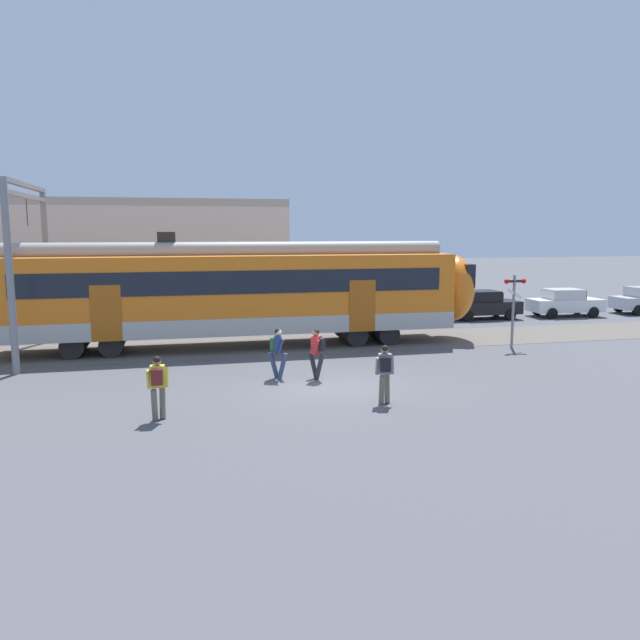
{
  "coord_description": "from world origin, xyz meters",
  "views": [
    {
      "loc": [
        -4.66,
        -18.3,
        4.82
      ],
      "look_at": [
        0.45,
        3.26,
        1.6
      ],
      "focal_mm": 35.0,
      "sensor_mm": 36.0,
      "label": 1
    }
  ],
  "objects": [
    {
      "name": "parked_car_white",
      "position": [
        16.66,
        12.21,
        0.78
      ],
      "size": [
        4.09,
        1.94,
        1.54
      ],
      "color": "silver",
      "rests_on": "ground"
    },
    {
      "name": "commuter_train",
      "position": [
        -10.66,
        7.23,
        2.25
      ],
      "size": [
        38.05,
        3.07,
        4.73
      ],
      "color": "#B2ADA8",
      "rests_on": "ground"
    },
    {
      "name": "pedestrian_yellow",
      "position": [
        -5.11,
        -2.38,
        0.99
      ],
      "size": [
        0.55,
        0.63,
        1.67
      ],
      "color": "#6B6051",
      "rests_on": "ground"
    },
    {
      "name": "ground_plane",
      "position": [
        0.0,
        0.0,
        0.0
      ],
      "size": [
        160.0,
        160.0,
        0.0
      ],
      "primitive_type": "plane",
      "color": "#515156"
    },
    {
      "name": "parked_car_black",
      "position": [
        11.66,
        12.34,
        0.78
      ],
      "size": [
        4.01,
        1.77,
        1.54
      ],
      "color": "black",
      "rests_on": "ground"
    },
    {
      "name": "crossing_signal",
      "position": [
        8.82,
        4.37,
        2.01
      ],
      "size": [
        0.96,
        0.21,
        3.0
      ],
      "color": "gray",
      "rests_on": "ground"
    },
    {
      "name": "pedestrian_grey",
      "position": [
        0.99,
        -2.29,
        0.99
      ],
      "size": [
        0.61,
        0.61,
        1.67
      ],
      "color": "#6B6051",
      "rests_on": "ground"
    },
    {
      "name": "pedestrian_navy",
      "position": [
        -1.43,
        1.32,
        0.99
      ],
      "size": [
        0.62,
        0.59,
        1.67
      ],
      "color": "navy",
      "rests_on": "ground"
    },
    {
      "name": "background_building",
      "position": [
        -8.18,
        16.93,
        3.21
      ],
      "size": [
        19.22,
        5.0,
        9.2
      ],
      "color": "beige",
      "rests_on": "ground"
    },
    {
      "name": "pedestrian_red",
      "position": [
        -0.19,
        0.96,
        0.99
      ],
      "size": [
        0.54,
        0.67,
        1.67
      ],
      "color": "#28282D",
      "rests_on": "ground"
    },
    {
      "name": "catenary_gantry",
      "position": [
        -9.89,
        7.24,
        4.31
      ],
      "size": [
        0.24,
        6.64,
        6.53
      ],
      "color": "gray",
      "rests_on": "ground"
    }
  ]
}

